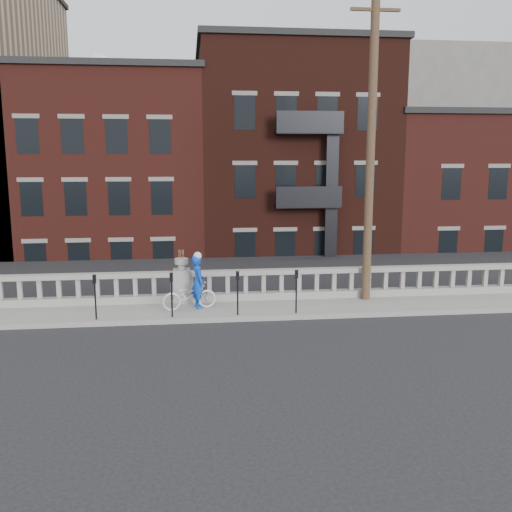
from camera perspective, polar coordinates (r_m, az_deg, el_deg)
The scene contains 12 objects.
ground at distance 15.50m, azimuth -7.52°, elevation -8.76°, with size 120.00×120.00×0.00m, color black.
sidewalk at distance 18.35m, azimuth -7.41°, elevation -5.52°, with size 32.00×2.20×0.15m, color gray.
balustrade at distance 19.13m, azimuth -7.42°, elevation -3.13°, with size 28.00×0.34×1.03m.
planter_pedestal at distance 19.09m, azimuth -7.43°, elevation -2.57°, with size 0.55×0.55×1.76m.
lower_level at distance 37.79m, azimuth -6.32°, elevation 6.46°, with size 80.00×44.00×20.80m.
utility_pole at distance 19.21m, azimuth 11.41°, elevation 10.64°, with size 1.60×0.28×10.00m.
parking_meter_a at distance 17.52m, azimuth -15.80°, elevation -3.47°, with size 0.10×0.09×1.36m.
parking_meter_b at distance 17.30m, azimuth -8.44°, elevation -3.36°, with size 0.10×0.09×1.36m.
parking_meter_c at distance 17.35m, azimuth -1.85°, elevation -3.21°, with size 0.10×0.09×1.36m.
parking_meter_d at distance 17.59m, azimuth 4.05°, elevation -3.05°, with size 0.10×0.09×1.36m.
bicycle at distance 18.20m, azimuth -6.69°, elevation -3.91°, with size 0.60×1.73×0.91m, color silver.
cyclist at distance 18.26m, azimuth -5.82°, elevation -2.56°, with size 0.62×0.41×1.71m, color #0C41C0.
Camera 1 is at (0.29, -14.67, 4.99)m, focal length 40.00 mm.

